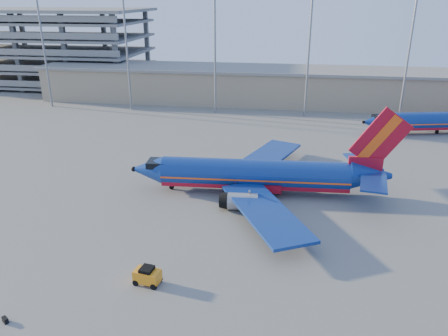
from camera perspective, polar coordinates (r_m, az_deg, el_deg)
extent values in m
plane|color=slate|center=(56.80, -4.16, -4.38)|extent=(220.00, 220.00, 0.00)
cube|color=#9F886D|center=(109.70, 7.84, 10.44)|extent=(120.00, 15.00, 8.00)
cube|color=slate|center=(108.98, 7.96, 12.61)|extent=(122.00, 16.00, 0.60)
cube|color=slate|center=(146.04, -22.08, 10.65)|extent=(60.00, 30.00, 0.70)
cube|color=slate|center=(145.42, -22.31, 12.27)|extent=(60.00, 30.00, 0.70)
cube|color=slate|center=(144.91, -22.55, 13.89)|extent=(60.00, 30.00, 0.70)
cube|color=slate|center=(144.53, -22.80, 15.53)|extent=(60.00, 30.00, 0.70)
cube|color=slate|center=(144.26, -23.04, 17.18)|extent=(60.00, 30.00, 0.70)
cube|color=slate|center=(144.14, -23.24, 18.44)|extent=(62.00, 32.00, 0.80)
cube|color=slate|center=(156.05, -20.16, 15.06)|extent=(1.20, 1.20, 21.00)
cylinder|color=gray|center=(111.86, -22.51, 14.47)|extent=(0.44, 0.44, 28.00)
cylinder|color=gray|center=(103.13, -12.59, 15.07)|extent=(0.44, 0.44, 28.00)
cylinder|color=gray|center=(97.77, -1.19, 15.22)|extent=(0.44, 0.44, 28.00)
cylinder|color=gray|center=(96.35, 11.02, 14.76)|extent=(0.44, 0.44, 28.00)
cylinder|color=gray|center=(99.02, 22.98, 13.67)|extent=(0.44, 0.44, 28.00)
cylinder|color=navy|center=(58.18, 4.00, -0.73)|extent=(24.87, 5.20, 3.81)
cube|color=#A90D1F|center=(58.55, 3.98, -1.61)|extent=(24.82, 4.48, 1.34)
cube|color=#FF5415|center=(58.28, 4.00, -0.96)|extent=(24.87, 5.24, 0.23)
cone|color=navy|center=(60.25, -9.91, -0.21)|extent=(4.53, 4.05, 3.81)
cube|color=black|center=(59.56, -8.73, 0.62)|extent=(2.62, 2.81, 0.82)
cone|color=navy|center=(59.65, 18.58, -0.91)|extent=(5.56, 4.10, 3.81)
cube|color=#A90D1F|center=(58.97, 17.97, 0.37)|extent=(4.35, 0.81, 2.26)
cube|color=#A90D1F|center=(58.17, 19.75, 3.62)|extent=(7.56, 0.76, 8.21)
cube|color=#FF5415|center=(58.12, 19.56, 3.63)|extent=(5.04, 0.72, 6.44)
cube|color=navy|center=(62.54, 17.63, 0.80)|extent=(4.71, 7.16, 0.23)
cube|color=navy|center=(56.20, 18.97, -1.72)|extent=(4.05, 6.98, 0.23)
cube|color=navy|center=(66.94, 5.56, 1.42)|extent=(10.46, 16.73, 0.36)
cube|color=navy|center=(50.32, 5.40, -5.66)|extent=(11.87, 16.53, 0.36)
cube|color=#A90D1F|center=(58.71, 4.47, -2.00)|extent=(6.39, 4.36, 1.03)
cylinder|color=gray|center=(63.77, 3.02, -0.20)|extent=(3.82, 2.37, 2.16)
cylinder|color=gray|center=(53.99, 2.46, -4.39)|extent=(3.82, 2.37, 2.16)
cylinder|color=gray|center=(60.35, -6.86, -2.27)|extent=(0.26, 0.26, 1.13)
cylinder|color=black|center=(60.45, -6.85, -2.47)|extent=(0.67, 0.29, 0.66)
cylinder|color=black|center=(61.54, 5.47, -1.86)|extent=(0.89, 0.61, 0.86)
cylinder|color=black|center=(56.67, 5.42, -4.00)|extent=(0.89, 0.61, 0.86)
cylinder|color=navy|center=(93.73, 26.26, 5.56)|extent=(22.38, 8.27, 3.42)
cube|color=#A90D1F|center=(93.94, 26.17, 5.05)|extent=(22.24, 7.64, 1.20)
cube|color=#FF5415|center=(93.78, 26.24, 5.43)|extent=(22.39, 8.31, 0.20)
cone|color=navy|center=(87.95, 18.85, 5.71)|extent=(4.54, 4.20, 3.42)
cube|color=black|center=(88.20, 19.65, 6.25)|extent=(2.70, 2.84, 0.74)
cylinder|color=black|center=(94.24, 26.05, 4.35)|extent=(0.77, 0.77, 0.83)
cube|color=orange|center=(41.87, -9.99, -13.70)|extent=(2.57, 1.72, 1.13)
cube|color=black|center=(41.48, -10.05, -12.93)|extent=(1.32, 1.41, 0.40)
cylinder|color=black|center=(43.00, -10.65, -13.60)|extent=(0.61, 0.30, 0.59)
cylinder|color=black|center=(42.13, -11.47, -14.50)|extent=(0.61, 0.30, 0.59)
cylinder|color=black|center=(42.27, -8.41, -14.13)|extent=(0.61, 0.30, 0.59)
cylinder|color=black|center=(41.38, -9.19, -15.06)|extent=(0.61, 0.30, 0.59)
cube|color=black|center=(41.61, -26.68, -17.31)|extent=(0.72, 0.63, 0.46)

